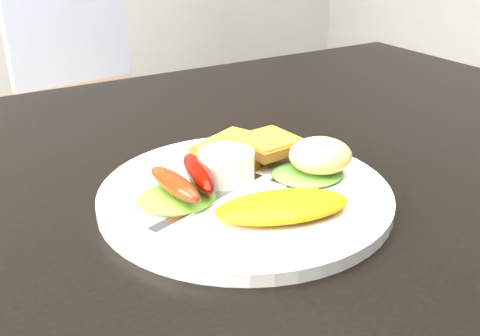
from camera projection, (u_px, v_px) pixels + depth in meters
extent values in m
cube|color=black|center=(244.00, 169.00, 0.69)|extent=(1.20, 0.80, 0.04)
cube|color=#9F7760|center=(93.00, 103.00, 1.83)|extent=(0.48, 0.48, 0.05)
imported|color=#204D82|center=(38.00, 68.00, 1.29)|extent=(0.57, 0.46, 1.38)
cylinder|color=white|center=(245.00, 195.00, 0.57)|extent=(0.30, 0.30, 0.01)
ellipsoid|color=#4F8926|center=(176.00, 198.00, 0.54)|extent=(0.09, 0.08, 0.01)
ellipsoid|color=#59862C|center=(308.00, 173.00, 0.59)|extent=(0.09, 0.09, 0.01)
ellipsoid|color=orange|center=(282.00, 206.00, 0.52)|extent=(0.14, 0.09, 0.02)
ellipsoid|color=maroon|center=(175.00, 184.00, 0.53)|extent=(0.03, 0.09, 0.02)
ellipsoid|color=#600B00|center=(198.00, 173.00, 0.56)|extent=(0.04, 0.09, 0.02)
cylinder|color=white|center=(226.00, 167.00, 0.58)|extent=(0.08, 0.08, 0.03)
cube|color=brown|center=(240.00, 150.00, 0.65)|extent=(0.11, 0.11, 0.01)
cube|color=#94571F|center=(269.00, 144.00, 0.63)|extent=(0.07, 0.07, 0.01)
ellipsoid|color=beige|center=(320.00, 155.00, 0.59)|extent=(0.08, 0.08, 0.04)
cube|color=#ADAFB7|center=(210.00, 201.00, 0.54)|extent=(0.15, 0.06, 0.00)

